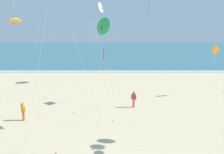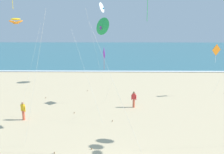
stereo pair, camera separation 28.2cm
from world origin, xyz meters
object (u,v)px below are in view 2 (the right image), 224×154
(kite_delta_emerald_mid, at_px, (102,26))
(bystander_red_top, at_px, (134,99))
(kite_diamond_violet_far, at_px, (104,56))
(kite_delta_ivory_outer, at_px, (102,8))
(bystander_yellow_top, at_px, (23,111))
(kite_diamond_amber_close, at_px, (217,51))
(kite_arc_golden_distant, at_px, (16,21))

(kite_delta_emerald_mid, relative_size, bystander_red_top, 5.32)
(kite_diamond_violet_far, height_order, kite_delta_ivory_outer, kite_delta_ivory_outer)
(bystander_yellow_top, bearing_deg, kite_delta_emerald_mid, -8.28)
(kite_delta_emerald_mid, distance_m, kite_delta_ivory_outer, 14.62)
(kite_diamond_amber_close, distance_m, bystander_red_top, 10.84)
(kite_delta_emerald_mid, bearing_deg, kite_diamond_amber_close, 34.17)
(kite_delta_ivory_outer, bearing_deg, kite_diamond_violet_far, -85.97)
(kite_diamond_amber_close, bearing_deg, kite_arc_golden_distant, -172.68)
(kite_delta_emerald_mid, bearing_deg, bystander_yellow_top, 171.72)
(kite_diamond_violet_far, xyz_separation_m, kite_diamond_amber_close, (12.08, 2.69, 0.14))
(kite_delta_emerald_mid, height_order, kite_delta_ivory_outer, kite_delta_ivory_outer)
(kite_delta_emerald_mid, height_order, kite_arc_golden_distant, kite_arc_golden_distant)
(kite_arc_golden_distant, bearing_deg, bystander_red_top, -6.48)
(kite_diamond_violet_far, relative_size, kite_delta_ivory_outer, 0.53)
(kite_delta_ivory_outer, bearing_deg, kite_diamond_amber_close, -26.41)
(kite_arc_golden_distant, relative_size, bystander_red_top, 5.34)
(kite_delta_emerald_mid, xyz_separation_m, bystander_yellow_top, (-6.76, 0.98, -6.98))
(bystander_yellow_top, bearing_deg, kite_arc_golden_distant, 111.78)
(kite_arc_golden_distant, distance_m, bystander_yellow_top, 8.82)
(kite_delta_emerald_mid, relative_size, kite_delta_ivory_outer, 0.79)
(kite_delta_emerald_mid, height_order, bystander_red_top, kite_delta_emerald_mid)
(kite_diamond_violet_far, bearing_deg, kite_diamond_amber_close, 12.55)
(kite_diamond_violet_far, relative_size, kite_diamond_amber_close, 0.98)
(kite_delta_emerald_mid, xyz_separation_m, kite_delta_ivory_outer, (-0.73, 14.44, 2.16))
(kite_delta_emerald_mid, height_order, bystander_yellow_top, kite_delta_emerald_mid)
(kite_diamond_violet_far, height_order, bystander_yellow_top, kite_diamond_violet_far)
(kite_delta_ivory_outer, height_order, bystander_red_top, kite_delta_ivory_outer)
(kite_diamond_violet_far, distance_m, bystander_red_top, 5.15)
(kite_diamond_amber_close, height_order, bystander_red_top, kite_diamond_amber_close)
(kite_arc_golden_distant, xyz_separation_m, kite_diamond_amber_close, (20.54, 2.64, -3.15))
(kite_arc_golden_distant, distance_m, kite_diamond_amber_close, 20.95)
(kite_delta_ivory_outer, bearing_deg, kite_arc_golden_distant, -131.18)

